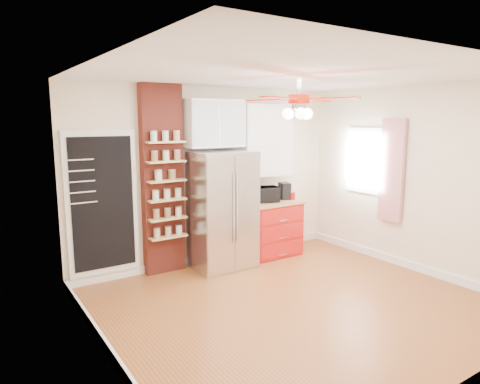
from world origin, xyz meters
TOP-DOWN VIEW (x-y plane):
  - floor at (0.00, 0.00)m, footprint 4.50×4.50m
  - ceiling at (0.00, 0.00)m, footprint 4.50×4.50m
  - wall_back at (0.00, 2.00)m, footprint 4.50×0.02m
  - wall_front at (0.00, -2.00)m, footprint 4.50×0.02m
  - wall_left at (-2.25, 0.00)m, footprint 0.02×4.00m
  - wall_right at (2.25, 0.00)m, footprint 0.02×4.00m
  - chalkboard at (-1.70, 1.96)m, footprint 0.95×0.05m
  - brick_pillar at (-0.85, 1.92)m, footprint 0.60×0.16m
  - fridge at (-0.05, 1.63)m, footprint 0.90×0.70m
  - upper_glass_cabinet at (-0.05, 1.82)m, footprint 0.90×0.35m
  - red_cabinet at (0.92, 1.68)m, footprint 0.94×0.64m
  - upper_shelf_unit at (0.92, 1.85)m, footprint 0.90×0.30m
  - window at (2.23, 0.90)m, footprint 0.04×0.75m
  - curtain at (2.18, 0.35)m, footprint 0.06×0.40m
  - ceiling_fan at (0.00, 0.00)m, footprint 1.40×1.40m
  - toaster_oven at (0.78, 1.69)m, footprint 0.51×0.42m
  - coffee_maker at (1.21, 1.69)m, footprint 0.20×0.23m
  - canister_left at (1.29, 1.59)m, footprint 0.09×0.09m
  - canister_right at (1.28, 1.69)m, footprint 0.13×0.13m
  - pantry_jar_oats at (-0.98, 1.76)m, footprint 0.11×0.11m
  - pantry_jar_beans at (-0.76, 1.79)m, footprint 0.13×0.13m

SIDE VIEW (x-z plane):
  - floor at x=0.00m, z-range 0.00..0.00m
  - red_cabinet at x=0.92m, z-range 0.00..0.90m
  - fridge at x=-0.05m, z-range 0.00..1.75m
  - canister_left at x=1.29m, z-range 0.90..1.03m
  - canister_right at x=1.28m, z-range 0.90..1.04m
  - toaster_oven at x=0.78m, z-range 0.90..1.15m
  - coffee_maker at x=1.21m, z-range 0.90..1.18m
  - chalkboard at x=-1.70m, z-range 0.12..2.08m
  - wall_back at x=0.00m, z-range 0.00..2.70m
  - wall_front at x=0.00m, z-range 0.00..2.70m
  - wall_left at x=-2.25m, z-range 0.00..2.70m
  - wall_right at x=2.25m, z-range 0.00..2.70m
  - brick_pillar at x=-0.85m, z-range 0.00..2.70m
  - pantry_jar_beans at x=-0.76m, z-range 1.37..1.50m
  - pantry_jar_oats at x=-0.98m, z-range 1.37..1.51m
  - curtain at x=2.18m, z-range 0.67..2.23m
  - window at x=2.23m, z-range 1.02..2.08m
  - upper_shelf_unit at x=0.92m, z-range 1.30..2.45m
  - upper_glass_cabinet at x=-0.05m, z-range 1.80..2.50m
  - ceiling_fan at x=0.00m, z-range 2.20..2.65m
  - ceiling at x=0.00m, z-range 2.70..2.70m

